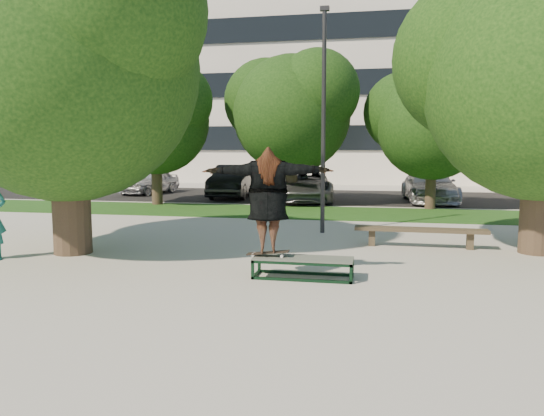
% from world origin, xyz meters
% --- Properties ---
extents(ground, '(120.00, 120.00, 0.00)m').
position_xyz_m(ground, '(0.00, 0.00, 0.00)').
color(ground, '#A8A49A').
rests_on(ground, ground).
extents(grass_strip, '(30.00, 4.00, 0.02)m').
position_xyz_m(grass_strip, '(1.00, 9.50, 0.01)').
color(grass_strip, '#144313').
rests_on(grass_strip, ground).
extents(asphalt_strip, '(40.00, 8.00, 0.01)m').
position_xyz_m(asphalt_strip, '(0.00, 16.00, 0.01)').
color(asphalt_strip, black).
rests_on(asphalt_strip, ground).
extents(tree_left, '(6.96, 5.95, 7.12)m').
position_xyz_m(tree_left, '(-4.29, 1.09, 4.42)').
color(tree_left, '#38281E').
rests_on(tree_left, ground).
extents(tree_right, '(6.24, 5.33, 6.51)m').
position_xyz_m(tree_right, '(5.92, 3.08, 4.09)').
color(tree_right, '#38281E').
rests_on(tree_right, ground).
extents(bg_tree_left, '(5.28, 4.51, 5.77)m').
position_xyz_m(bg_tree_left, '(-6.57, 11.07, 3.73)').
color(bg_tree_left, '#38281E').
rests_on(bg_tree_left, ground).
extents(bg_tree_mid, '(5.76, 4.92, 6.24)m').
position_xyz_m(bg_tree_mid, '(-1.08, 12.08, 4.02)').
color(bg_tree_mid, '#38281E').
rests_on(bg_tree_mid, ground).
extents(bg_tree_right, '(5.04, 4.31, 5.43)m').
position_xyz_m(bg_tree_right, '(4.43, 11.57, 3.49)').
color(bg_tree_right, '#38281E').
rests_on(bg_tree_right, ground).
extents(lamppost, '(0.25, 0.15, 6.11)m').
position_xyz_m(lamppost, '(1.00, 5.00, 3.15)').
color(lamppost, '#2D2D30').
rests_on(lamppost, ground).
extents(office_building, '(30.00, 14.12, 16.00)m').
position_xyz_m(office_building, '(-2.00, 31.98, 8.00)').
color(office_building, silver).
rests_on(office_building, ground).
extents(grind_box, '(1.80, 0.60, 0.38)m').
position_xyz_m(grind_box, '(1.18, -0.27, 0.19)').
color(grind_box, black).
rests_on(grind_box, ground).
extents(skater_rig, '(2.44, 1.08, 2.00)m').
position_xyz_m(skater_rig, '(0.53, -0.27, 1.41)').
color(skater_rig, white).
rests_on(skater_rig, grind_box).
extents(bench, '(3.07, 0.48, 0.47)m').
position_xyz_m(bench, '(3.50, 3.20, 0.39)').
color(bench, '#473C2A').
rests_on(bench, ground).
extents(car_silver_a, '(2.18, 4.02, 1.30)m').
position_xyz_m(car_silver_a, '(-9.00, 15.84, 0.65)').
color(car_silver_a, silver).
rests_on(car_silver_a, asphalt_strip).
extents(car_dark, '(1.92, 4.78, 1.54)m').
position_xyz_m(car_dark, '(-4.25, 14.78, 0.77)').
color(car_dark, black).
rests_on(car_dark, asphalt_strip).
extents(car_grey, '(3.23, 5.57, 1.46)m').
position_xyz_m(car_grey, '(-0.73, 13.50, 0.73)').
color(car_grey, slate).
rests_on(car_grey, asphalt_strip).
extents(car_silver_b, '(2.33, 5.02, 1.42)m').
position_xyz_m(car_silver_b, '(4.71, 14.25, 0.71)').
color(car_silver_b, '#ACACB0').
rests_on(car_silver_b, asphalt_strip).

